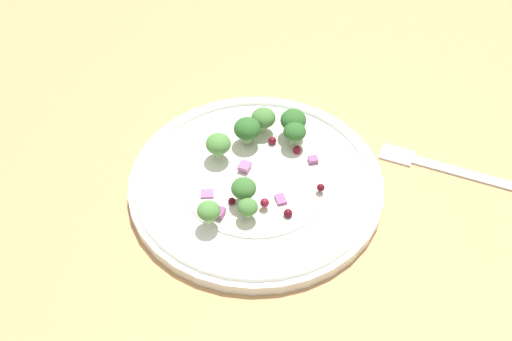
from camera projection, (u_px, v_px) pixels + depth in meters
ground_plane at (266, 202)px, 71.53cm from camera, size 180.00×180.00×2.00cm
plate at (256, 182)px, 70.94cm from camera, size 27.01×27.01×1.70cm
dressing_pool at (256, 180)px, 70.62cm from camera, size 15.67×15.67×0.20cm
broccoli_floret_0 at (218, 144)px, 71.20cm from camera, size 2.72×2.72×2.75cm
broccoli_floret_1 at (295, 132)px, 72.55cm from camera, size 2.50×2.50×2.53cm
broccoli_floret_2 at (209, 211)px, 64.95cm from camera, size 2.30×2.30×2.33cm
broccoli_floret_3 at (244, 189)px, 66.93cm from camera, size 2.55×2.55×2.58cm
broccoli_floret_4 at (248, 207)px, 65.81cm from camera, size 2.04×2.04×2.07cm
broccoli_floret_5 at (293, 121)px, 73.62cm from camera, size 2.89×2.89×2.93cm
broccoli_floret_6 at (247, 129)px, 72.80cm from camera, size 2.96×2.96×3.00cm
broccoli_floret_7 at (263, 118)px, 74.20cm from camera, size 2.72×2.72×2.75cm
cranberry_0 at (321, 188)px, 68.78cm from camera, size 0.82×0.82×0.82cm
cranberry_1 at (288, 213)px, 66.90cm from camera, size 0.91×0.91×0.91cm
cranberry_2 at (297, 150)px, 73.07cm from camera, size 0.93×0.93×0.93cm
cranberry_3 at (265, 203)px, 67.21cm from camera, size 0.92×0.92×0.92cm
cranberry_4 at (232, 201)px, 68.07cm from camera, size 0.77×0.77×0.77cm
cranberry_5 at (272, 141)px, 73.94cm from camera, size 0.90×0.90×0.90cm
onion_bit_0 at (207, 192)px, 69.17cm from camera, size 1.47×1.27×0.33cm
onion_bit_1 at (219, 213)px, 66.77cm from camera, size 1.43×1.52×0.59cm
onion_bit_2 at (313, 160)px, 72.06cm from camera, size 1.02×0.91×0.57cm
onion_bit_3 at (281, 199)px, 68.39cm from camera, size 1.12×1.44×0.39cm
onion_bit_4 at (245, 166)px, 71.13cm from camera, size 1.67×1.72×0.53cm
fork at (453, 170)px, 73.05cm from camera, size 16.73×11.38×0.50cm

